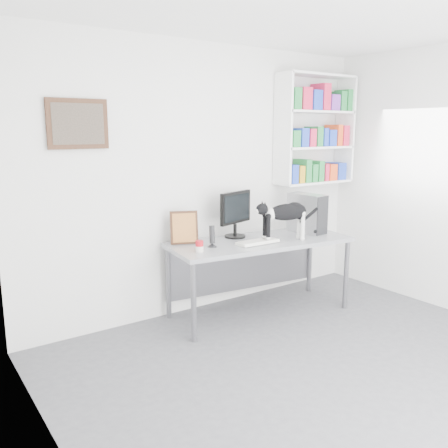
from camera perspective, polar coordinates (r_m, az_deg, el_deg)
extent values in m
cube|color=#5B5B60|center=(3.82, 15.38, -18.06)|extent=(4.00, 4.00, 0.01)
cube|color=white|center=(4.87, -2.18, 5.36)|extent=(4.00, 0.01, 2.70)
cube|color=white|center=(2.22, -17.67, -2.39)|extent=(0.01, 4.00, 2.70)
cube|color=white|center=(5.62, 10.95, 11.07)|extent=(1.03, 0.28, 1.24)
cube|color=#432715|center=(4.25, -17.18, 11.43)|extent=(0.52, 0.04, 0.42)
cube|color=gray|center=(4.85, 4.31, -6.36)|extent=(1.92, 0.95, 0.77)
cube|color=black|center=(4.81, 1.35, 1.20)|extent=(0.50, 0.33, 0.48)
cube|color=white|center=(4.60, 4.06, -2.17)|extent=(0.43, 0.17, 0.03)
cube|color=silver|center=(5.14, 9.92, 1.30)|extent=(0.22, 0.43, 0.42)
cylinder|color=black|center=(4.44, -1.44, -1.44)|extent=(0.12, 0.12, 0.21)
cube|color=#432715|center=(4.57, -4.83, -0.36)|extent=(0.29, 0.21, 0.33)
cylinder|color=red|center=(4.28, -2.97, -2.70)|extent=(0.07, 0.07, 0.10)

